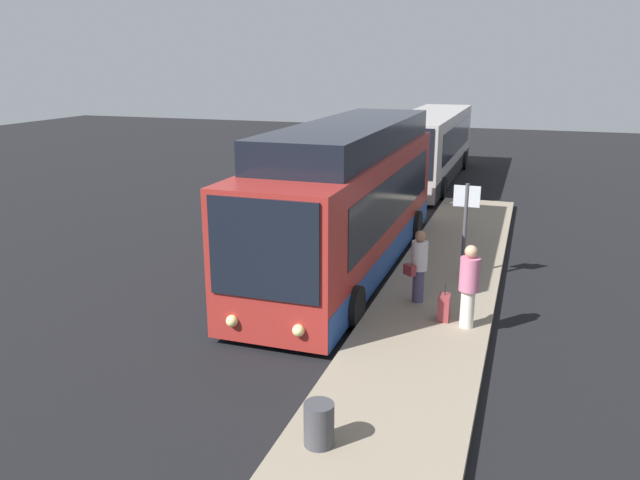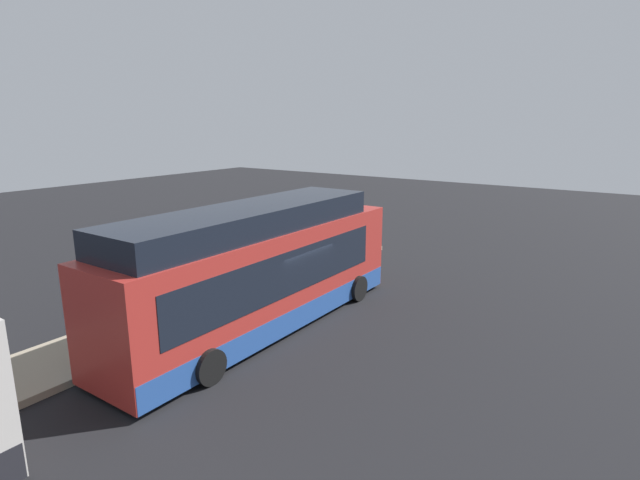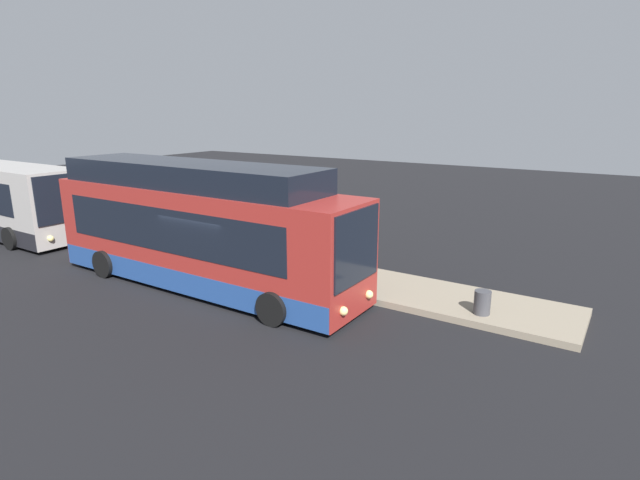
% 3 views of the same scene
% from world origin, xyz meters
% --- Properties ---
extents(ground, '(80.00, 80.00, 0.00)m').
position_xyz_m(ground, '(0.00, 0.00, 0.00)').
color(ground, black).
extents(platform, '(20.00, 2.66, 0.20)m').
position_xyz_m(platform, '(0.00, 2.93, 0.10)').
color(platform, gray).
rests_on(platform, ground).
extents(bus_lead, '(11.29, 2.82, 3.94)m').
position_xyz_m(bus_lead, '(-0.90, 0.18, 1.80)').
color(bus_lead, maroon).
rests_on(bus_lead, ground).
extents(passenger_boarding, '(0.63, 0.58, 1.68)m').
position_xyz_m(passenger_boarding, '(1.56, 2.55, 1.10)').
color(passenger_boarding, '#4C476B').
rests_on(passenger_boarding, platform).
extents(passenger_waiting, '(0.45, 0.45, 1.76)m').
position_xyz_m(passenger_waiting, '(2.63, 3.77, 1.14)').
color(passenger_waiting, silver).
rests_on(passenger_waiting, platform).
extents(suitcase, '(0.35, 0.24, 0.81)m').
position_xyz_m(suitcase, '(2.43, 3.27, 0.48)').
color(suitcase, maroon).
rests_on(suitcase, platform).
extents(sign_post, '(0.10, 0.65, 2.38)m').
position_xyz_m(sign_post, '(-0.66, 3.31, 1.71)').
color(sign_post, '#4C4C51').
rests_on(sign_post, platform).
extents(trash_bin, '(0.44, 0.44, 0.65)m').
position_xyz_m(trash_bin, '(7.51, 2.21, 0.52)').
color(trash_bin, '#3F3F44').
rests_on(trash_bin, platform).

